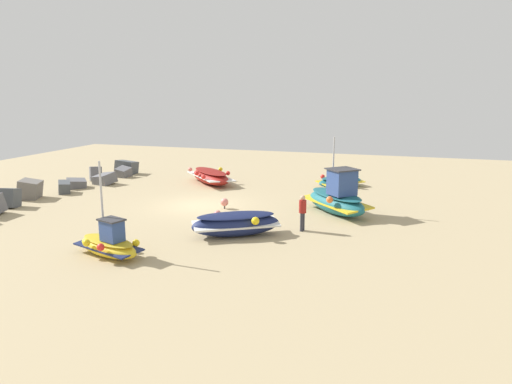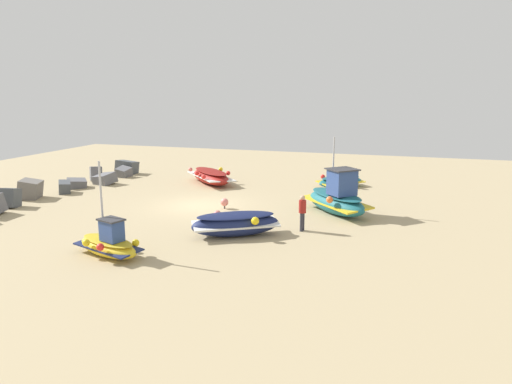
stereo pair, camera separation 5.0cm
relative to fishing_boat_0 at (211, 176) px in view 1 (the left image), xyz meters
name	(u,v)px [view 1 (the left image)]	position (x,y,z in m)	size (l,w,h in m)	color
ground_plane	(200,206)	(-5.95, -1.91, -0.48)	(46.85, 46.85, 0.00)	tan
fishing_boat_0	(211,176)	(0.00, 0.00, 0.00)	(4.43, 4.39, 1.00)	maroon
fishing_boat_1	(109,244)	(-14.25, -1.92, -0.02)	(2.00, 3.20, 3.59)	gold
fishing_boat_2	(236,224)	(-10.43, -5.58, 0.05)	(3.10, 3.90, 1.05)	navy
fishing_boat_3	(340,181)	(1.41, -8.31, -0.12)	(3.03, 3.15, 0.79)	#1E6670
fishing_boat_4	(337,199)	(-5.31, -9.07, 0.27)	(4.18, 4.08, 3.85)	#1E6670
person_walking	(303,211)	(-8.86, -8.10, 0.44)	(0.32, 0.32, 1.60)	#2D2D38
breakwater_rocks	(54,188)	(-6.10, 7.36, -0.05)	(15.98, 3.03, 1.31)	slate
mooring_buoy_0	(224,202)	(-6.15, -3.38, -0.14)	(0.41, 0.41, 0.56)	#3F3F42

